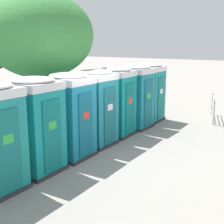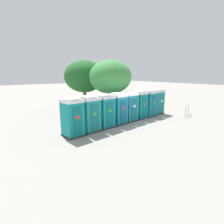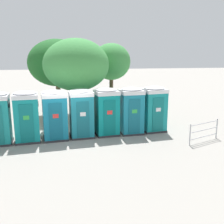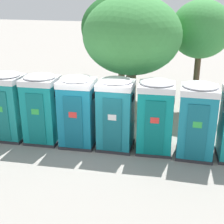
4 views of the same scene
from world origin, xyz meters
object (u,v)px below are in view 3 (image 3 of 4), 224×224
at_px(portapotty_7, 154,109).
at_px(portapotty_5, 107,111).
at_px(portapotty_2, 27,116).
at_px(portapotty_4, 81,113).
at_px(portapotty_3, 55,115).
at_px(portapotty_6, 131,110).
at_px(street_tree_1, 76,65).
at_px(event_barrier, 204,131).
at_px(street_tree_0, 57,63).
at_px(street_tree_2, 111,62).

bearing_deg(portapotty_7, portapotty_5, -174.93).
xyz_separation_m(portapotty_2, portapotty_4, (2.71, 0.28, -0.00)).
bearing_deg(portapotty_2, portapotty_4, 5.83).
bearing_deg(portapotty_3, portapotty_7, 5.96).
relative_size(portapotty_6, portapotty_7, 1.00).
distance_m(street_tree_1, event_barrier, 8.07).
distance_m(portapotty_7, street_tree_0, 7.69).
xyz_separation_m(street_tree_1, street_tree_2, (2.51, 2.32, 0.09)).
bearing_deg(street_tree_2, portapotty_4, -116.47).
height_order(portapotty_6, street_tree_2, street_tree_2).
bearing_deg(portapotty_5, event_barrier, -23.45).
distance_m(portapotty_6, street_tree_1, 4.36).
bearing_deg(street_tree_1, street_tree_2, 42.65).
relative_size(portapotty_2, portapotty_7, 1.00).
relative_size(portapotty_4, street_tree_2, 0.51).
xyz_separation_m(portapotty_4, portapotty_7, (4.06, 0.39, -0.00)).
height_order(portapotty_2, street_tree_0, street_tree_0).
bearing_deg(street_tree_2, portapotty_5, -102.74).
distance_m(street_tree_2, event_barrier, 8.20).
xyz_separation_m(portapotty_5, street_tree_2, (1.06, 4.70, 2.44)).
distance_m(portapotty_5, event_barrier, 5.06).
bearing_deg(street_tree_1, portapotty_5, -58.63).
xyz_separation_m(portapotty_7, event_barrier, (1.89, -2.24, -0.72)).
height_order(portapotty_2, event_barrier, portapotty_2).
relative_size(street_tree_2, event_barrier, 2.62).
height_order(portapotty_7, street_tree_0, street_tree_0).
distance_m(portapotty_2, street_tree_0, 6.28).
bearing_deg(street_tree_0, event_barrier, -44.82).
relative_size(portapotty_2, event_barrier, 1.33).
bearing_deg(street_tree_0, portapotty_2, -104.00).
bearing_deg(event_barrier, portapotty_4, 162.80).
relative_size(portapotty_2, portapotty_3, 1.00).
bearing_deg(street_tree_0, street_tree_2, -7.88).
height_order(portapotty_4, street_tree_2, street_tree_2).
bearing_deg(portapotty_4, street_tree_0, 103.63).
bearing_deg(portapotty_3, event_barrier, -12.88).
distance_m(portapotty_4, street_tree_2, 5.94).
relative_size(portapotty_3, portapotty_7, 1.00).
xyz_separation_m(portapotty_4, portapotty_6, (2.72, 0.18, 0.00)).
bearing_deg(portapotty_2, street_tree_0, 76.00).
relative_size(portapotty_2, street_tree_0, 0.48).
height_order(street_tree_1, street_tree_2, street_tree_1).
height_order(portapotty_3, portapotty_4, same).
height_order(portapotty_5, portapotty_6, same).
bearing_deg(portapotty_6, portapotty_4, -176.15).
relative_size(portapotty_4, portapotty_7, 1.00).
distance_m(portapotty_4, event_barrier, 6.27).
xyz_separation_m(portapotty_3, street_tree_0, (0.05, 5.54, 2.38)).
xyz_separation_m(street_tree_0, street_tree_2, (3.72, -0.51, 0.05)).
height_order(street_tree_0, street_tree_1, street_tree_0).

